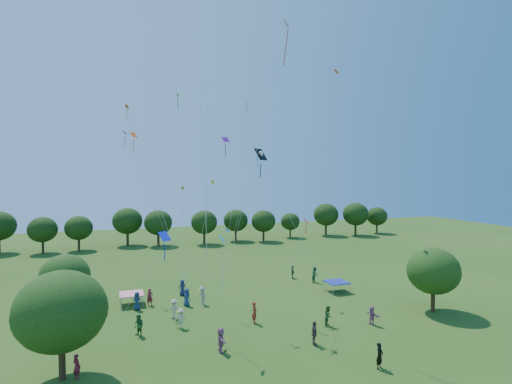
% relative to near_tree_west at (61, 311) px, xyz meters
% --- Properties ---
extents(near_tree_west, '(5.37, 5.37, 6.63)m').
position_rel_near_tree_west_xyz_m(near_tree_west, '(0.00, 0.00, 0.00)').
color(near_tree_west, '#422B19').
rests_on(near_tree_west, ground).
extents(near_tree_north, '(4.31, 4.31, 5.28)m').
position_rel_near_tree_west_xyz_m(near_tree_north, '(-1.19, 12.95, -0.87)').
color(near_tree_north, '#422B19').
rests_on(near_tree_north, ground).
extents(near_tree_east, '(4.63, 4.63, 5.81)m').
position_rel_near_tree_west_xyz_m(near_tree_east, '(30.21, 2.17, -0.49)').
color(near_tree_east, '#422B19').
rests_on(near_tree_east, ground).
extents(treeline, '(88.01, 8.77, 6.77)m').
position_rel_near_tree_west_xyz_m(treeline, '(12.23, 45.79, -0.11)').
color(treeline, '#422B19').
rests_on(treeline, ground).
extents(tent_red_stripe, '(2.20, 2.20, 1.10)m').
position_rel_near_tree_west_xyz_m(tent_red_stripe, '(4.49, 13.30, -3.17)').
color(tent_red_stripe, '#F31C48').
rests_on(tent_red_stripe, ground).
extents(tent_blue, '(2.20, 2.20, 1.10)m').
position_rel_near_tree_west_xyz_m(tent_blue, '(25.19, 10.49, -3.17)').
color(tent_blue, navy).
rests_on(tent_blue, ground).
extents(man_in_black, '(0.74, 0.65, 1.68)m').
position_rel_near_tree_west_xyz_m(man_in_black, '(18.93, -5.25, -3.37)').
color(man_in_black, black).
rests_on(man_in_black, ground).
extents(crowd_person_0, '(0.94, 0.80, 1.68)m').
position_rel_near_tree_west_xyz_m(crowd_person_0, '(4.90, 11.50, -3.37)').
color(crowd_person_0, '#1A2B4D').
rests_on(crowd_person_0, ground).
extents(crowd_person_1, '(0.67, 0.67, 1.54)m').
position_rel_near_tree_west_xyz_m(crowd_person_1, '(0.82, -0.23, -3.43)').
color(crowd_person_1, maroon).
rests_on(crowd_person_1, ground).
extents(crowd_person_2, '(0.87, 0.93, 1.68)m').
position_rel_near_tree_west_xyz_m(crowd_person_2, '(4.73, 5.25, -3.37)').
color(crowd_person_2, '#2A6332').
rests_on(crowd_person_2, ground).
extents(crowd_person_3, '(1.12, 0.80, 1.57)m').
position_rel_near_tree_west_xyz_m(crowd_person_3, '(8.03, 5.86, -3.42)').
color(crowd_person_3, '#C1B69A').
rests_on(crowd_person_3, ground).
extents(crowd_person_4, '(0.73, 1.12, 1.76)m').
position_rel_near_tree_west_xyz_m(crowd_person_4, '(16.67, -0.69, -3.32)').
color(crowd_person_4, '#483E3A').
rests_on(crowd_person_4, ground).
extents(crowd_person_5, '(0.72, 1.53, 1.58)m').
position_rel_near_tree_west_xyz_m(crowd_person_5, '(23.04, 1.28, -3.42)').
color(crowd_person_5, '#A45F8B').
rests_on(crowd_person_5, ground).
extents(crowd_person_6, '(0.84, 0.50, 1.63)m').
position_rel_near_tree_west_xyz_m(crowd_person_6, '(9.55, 14.66, -3.39)').
color(crowd_person_6, navy).
rests_on(crowd_person_6, ground).
extents(crowd_person_7, '(0.68, 0.52, 1.61)m').
position_rel_near_tree_west_xyz_m(crowd_person_7, '(6.13, 12.47, -3.40)').
color(crowd_person_7, maroon).
rests_on(crowd_person_7, ground).
extents(crowd_person_8, '(0.89, 0.89, 1.65)m').
position_rel_near_tree_west_xyz_m(crowd_person_8, '(19.52, 2.27, -3.38)').
color(crowd_person_8, '#2A5825').
rests_on(crowd_person_8, ground).
extents(crowd_person_9, '(0.89, 1.26, 1.76)m').
position_rel_near_tree_west_xyz_m(crowd_person_9, '(10.87, 11.12, -3.33)').
color(crowd_person_9, '#A79D86').
rests_on(crowd_person_9, ground).
extents(crowd_person_10, '(0.65, 1.01, 1.58)m').
position_rel_near_tree_west_xyz_m(crowd_person_10, '(23.08, 16.95, -3.41)').
color(crowd_person_10, '#37312C').
rests_on(crowd_person_10, ground).
extents(crowd_person_11, '(0.74, 1.65, 1.71)m').
position_rel_near_tree_west_xyz_m(crowd_person_11, '(10.00, 0.51, -3.35)').
color(crowd_person_11, '#99597E').
rests_on(crowd_person_11, ground).
extents(crowd_person_12, '(0.84, 0.92, 1.66)m').
position_rel_near_tree_west_xyz_m(crowd_person_12, '(9.41, 11.19, -3.38)').
color(crowd_person_12, navy).
rests_on(crowd_person_12, ground).
extents(crowd_person_13, '(0.54, 0.74, 1.82)m').
position_rel_near_tree_west_xyz_m(crowd_person_13, '(13.99, 4.81, -3.30)').
color(crowd_person_13, maroon).
rests_on(crowd_person_13, ground).
extents(crowd_person_14, '(1.01, 0.93, 1.83)m').
position_rel_near_tree_west_xyz_m(crowd_person_14, '(24.80, 14.55, -3.29)').
color(crowd_person_14, '#265936').
rests_on(crowd_person_14, ground).
extents(crowd_person_15, '(1.12, 1.00, 1.61)m').
position_rel_near_tree_west_xyz_m(crowd_person_15, '(7.85, 8.37, -3.40)').
color(crowd_person_15, '#C0B399').
rests_on(crowd_person_15, ground).
extents(pirate_kite, '(6.52, 2.98, 13.33)m').
position_rel_near_tree_west_xyz_m(pirate_kite, '(14.94, 5.48, 9.66)').
color(pirate_kite, black).
extents(red_high_kite, '(6.51, 0.89, 24.23)m').
position_rel_near_tree_west_xyz_m(red_high_kite, '(15.91, 5.25, 16.35)').
color(red_high_kite, red).
extents(small_kite_0, '(5.67, 2.80, 18.15)m').
position_rel_near_tree_west_xyz_m(small_kite_0, '(5.86, 15.36, 10.02)').
color(small_kite_0, '#DA4B0C').
extents(small_kite_1, '(3.92, 3.45, 22.46)m').
position_rel_near_tree_west_xyz_m(small_kite_1, '(24.87, 12.57, 13.76)').
color(small_kite_1, '#E3450B').
extents(small_kite_2, '(3.25, 3.11, 10.53)m').
position_rel_near_tree_west_xyz_m(small_kite_2, '(12.34, 15.16, 4.82)').
color(small_kite_2, yellow).
extents(small_kite_3, '(0.62, 1.87, 19.50)m').
position_rel_near_tree_west_xyz_m(small_kite_3, '(9.51, 15.16, 10.24)').
color(small_kite_3, '#2B8918').
extents(small_kite_4, '(1.26, 1.60, 5.80)m').
position_rel_near_tree_west_xyz_m(small_kite_4, '(13.43, 11.55, 1.86)').
color(small_kite_4, blue).
extents(small_kite_5, '(0.67, 2.89, 14.44)m').
position_rel_near_tree_west_xyz_m(small_kite_5, '(12.39, 8.30, 8.61)').
color(small_kite_5, '#731895').
extents(small_kite_6, '(0.62, 1.15, 16.51)m').
position_rel_near_tree_west_xyz_m(small_kite_6, '(9.54, 3.87, 8.29)').
color(small_kite_6, white).
extents(small_kite_7, '(3.73, 2.42, 13.55)m').
position_rel_near_tree_west_xyz_m(small_kite_7, '(14.99, 9.00, 7.84)').
color(small_kite_7, '#0E8FD9').
extents(small_kite_8, '(1.41, 6.13, 6.79)m').
position_rel_near_tree_west_xyz_m(small_kite_8, '(20.84, 9.50, 2.69)').
color(small_kite_8, '#F20E33').
extents(small_kite_9, '(5.41, 2.45, 15.40)m').
position_rel_near_tree_west_xyz_m(small_kite_9, '(5.78, 15.59, 9.68)').
color(small_kite_9, '#F9500D').
extents(small_kite_10, '(1.12, 6.36, 9.81)m').
position_rel_near_tree_west_xyz_m(small_kite_10, '(10.25, 18.26, 4.01)').
color(small_kite_10, '#C98F11').
extents(small_kite_11, '(3.44, 1.96, 18.51)m').
position_rel_near_tree_west_xyz_m(small_kite_11, '(14.70, 11.52, 9.55)').
color(small_kite_11, '#188841').
extents(small_kite_12, '(3.87, 2.64, 7.39)m').
position_rel_near_tree_west_xyz_m(small_kite_12, '(5.86, 0.28, 3.48)').
color(small_kite_12, '#172FE7').
extents(small_kite_13, '(5.96, 6.02, 15.91)m').
position_rel_near_tree_west_xyz_m(small_kite_13, '(5.55, 18.37, 9.01)').
color(small_kite_13, '#75199B').
extents(small_kite_14, '(0.36, 0.61, 18.51)m').
position_rel_near_tree_west_xyz_m(small_kite_14, '(9.76, 3.80, 9.16)').
color(small_kite_14, white).
extents(small_kite_15, '(0.92, 2.30, 6.81)m').
position_rel_near_tree_west_xyz_m(small_kite_15, '(10.30, 1.24, 2.84)').
color(small_kite_15, '#0B8FB1').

